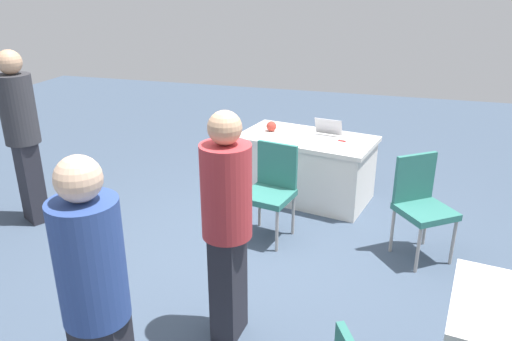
% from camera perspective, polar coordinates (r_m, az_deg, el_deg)
% --- Properties ---
extents(ground_plane, '(14.40, 14.40, 0.00)m').
position_cam_1_polar(ground_plane, '(4.66, -1.34, -10.29)').
color(ground_plane, '#3D4C60').
extents(table_foreground, '(1.63, 1.10, 0.75)m').
position_cam_1_polar(table_foreground, '(5.79, 5.76, 0.38)').
color(table_foreground, silver).
rests_on(table_foreground, ground).
extents(chair_near_front, '(0.52, 0.52, 0.94)m').
position_cam_1_polar(chair_near_front, '(4.85, 1.78, -1.81)').
color(chair_near_front, '#9E9993').
rests_on(chair_near_front, ground).
extents(chair_aisle, '(0.62, 0.62, 0.96)m').
position_cam_1_polar(chair_aisle, '(4.75, 18.43, -3.33)').
color(chair_aisle, '#9E9993').
rests_on(chair_aisle, ground).
extents(person_presenter, '(0.46, 0.46, 1.80)m').
position_cam_1_polar(person_presenter, '(5.52, -25.32, 4.29)').
color(person_presenter, '#26262D').
rests_on(person_presenter, ground).
extents(person_attendee_standing, '(0.36, 0.36, 1.68)m').
position_cam_1_polar(person_attendee_standing, '(3.34, -3.36, -5.55)').
color(person_attendee_standing, '#26262D').
rests_on(person_attendee_standing, ground).
extents(person_attendee_browsing, '(0.34, 0.34, 1.71)m').
position_cam_1_polar(person_attendee_browsing, '(2.71, -17.98, -13.54)').
color(person_attendee_browsing, '#26262D').
rests_on(person_attendee_browsing, ground).
extents(laptop_silver, '(0.36, 0.34, 0.21)m').
position_cam_1_polar(laptop_silver, '(5.62, 7.95, 4.05)').
color(laptop_silver, silver).
rests_on(laptop_silver, table_foreground).
extents(yarn_ball, '(0.12, 0.12, 0.12)m').
position_cam_1_polar(yarn_ball, '(5.83, 1.78, 5.10)').
color(yarn_ball, '#B2382D').
rests_on(yarn_ball, table_foreground).
extents(scissors_red, '(0.18, 0.08, 0.01)m').
position_cam_1_polar(scissors_red, '(5.58, 9.40, 3.45)').
color(scissors_red, red).
rests_on(scissors_red, table_foreground).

